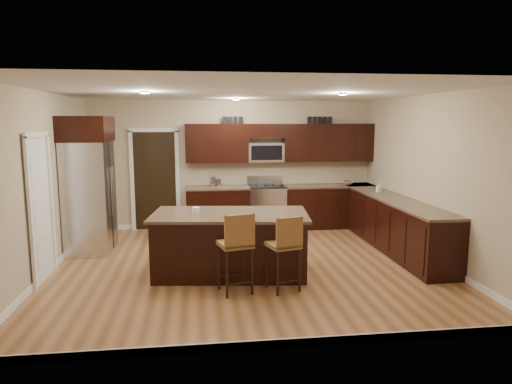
{
  "coord_description": "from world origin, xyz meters",
  "views": [
    {
      "loc": [
        -0.74,
        -6.96,
        2.25
      ],
      "look_at": [
        0.19,
        0.4,
        1.11
      ],
      "focal_mm": 32.0,
      "sensor_mm": 36.0,
      "label": 1
    }
  ],
  "objects": [
    {
      "name": "floor",
      "position": [
        0.0,
        0.0,
        0.0
      ],
      "size": [
        6.0,
        6.0,
        0.0
      ],
      "primitive_type": "plane",
      "color": "#97643B",
      "rests_on": "ground"
    },
    {
      "name": "ceiling",
      "position": [
        0.0,
        0.0,
        2.7
      ],
      "size": [
        6.0,
        6.0,
        0.0
      ],
      "primitive_type": "plane",
      "rotation": [
        3.14,
        0.0,
        0.0
      ],
      "color": "silver",
      "rests_on": "wall_back"
    },
    {
      "name": "wall_back",
      "position": [
        0.0,
        2.75,
        1.35
      ],
      "size": [
        6.0,
        0.0,
        6.0
      ],
      "primitive_type": "plane",
      "rotation": [
        1.57,
        0.0,
        0.0
      ],
      "color": "tan",
      "rests_on": "floor"
    },
    {
      "name": "wall_left",
      "position": [
        -3.0,
        0.0,
        1.35
      ],
      "size": [
        0.0,
        5.5,
        5.5
      ],
      "primitive_type": "plane",
      "rotation": [
        1.57,
        0.0,
        1.57
      ],
      "color": "tan",
      "rests_on": "floor"
    },
    {
      "name": "wall_right",
      "position": [
        3.0,
        0.0,
        1.35
      ],
      "size": [
        0.0,
        5.5,
        5.5
      ],
      "primitive_type": "plane",
      "rotation": [
        1.57,
        0.0,
        -1.57
      ],
      "color": "tan",
      "rests_on": "floor"
    },
    {
      "name": "base_cabinets",
      "position": [
        1.9,
        1.45,
        0.46
      ],
      "size": [
        4.02,
        3.96,
        0.92
      ],
      "color": "black",
      "rests_on": "floor"
    },
    {
      "name": "upper_cabinets",
      "position": [
        1.04,
        2.58,
        1.84
      ],
      "size": [
        4.0,
        0.33,
        0.8
      ],
      "color": "black",
      "rests_on": "wall_back"
    },
    {
      "name": "range",
      "position": [
        0.68,
        2.45,
        0.47
      ],
      "size": [
        0.76,
        0.64,
        1.11
      ],
      "color": "silver",
      "rests_on": "floor"
    },
    {
      "name": "microwave",
      "position": [
        0.68,
        2.6,
        1.62
      ],
      "size": [
        0.76,
        0.31,
        0.4
      ],
      "primitive_type": "cube",
      "color": "silver",
      "rests_on": "upper_cabinets"
    },
    {
      "name": "doorway",
      "position": [
        -1.65,
        2.73,
        1.03
      ],
      "size": [
        0.85,
        0.03,
        2.06
      ],
      "primitive_type": "cube",
      "color": "black",
      "rests_on": "floor"
    },
    {
      "name": "pantry_door",
      "position": [
        -2.98,
        -0.3,
        1.02
      ],
      "size": [
        0.03,
        0.8,
        2.04
      ],
      "primitive_type": "cube",
      "color": "white",
      "rests_on": "floor"
    },
    {
      "name": "letter_decor",
      "position": [
        0.9,
        2.58,
        2.29
      ],
      "size": [
        2.2,
        0.03,
        0.15
      ],
      "primitive_type": null,
      "color": "black",
      "rests_on": "upper_cabinets"
    },
    {
      "name": "island",
      "position": [
        -0.29,
        -0.36,
        0.43
      ],
      "size": [
        2.41,
        1.45,
        0.92
      ],
      "rotation": [
        0.0,
        0.0,
        -0.12
      ],
      "color": "black",
      "rests_on": "floor"
    },
    {
      "name": "stool_mid",
      "position": [
        -0.26,
        -1.2,
        0.68
      ],
      "size": [
        0.5,
        0.5,
        1.09
      ],
      "rotation": [
        0.0,
        0.0,
        0.25
      ],
      "color": "olive",
      "rests_on": "floor"
    },
    {
      "name": "stool_right",
      "position": [
        0.38,
        -1.2,
        0.64
      ],
      "size": [
        0.48,
        0.48,
        1.03
      ],
      "rotation": [
        0.0,
        0.0,
        0.31
      ],
      "color": "olive",
      "rests_on": "floor"
    },
    {
      "name": "refrigerator",
      "position": [
        -2.62,
        1.13,
        1.2
      ],
      "size": [
        0.79,
        1.02,
        2.35
      ],
      "color": "silver",
      "rests_on": "floor"
    },
    {
      "name": "floor_mat",
      "position": [
        1.01,
        1.94,
        0.01
      ],
      "size": [
        1.13,
        0.94,
        0.01
      ],
      "primitive_type": "cube",
      "rotation": [
        0.0,
        0.0,
        -0.36
      ],
      "color": "brown",
      "rests_on": "floor"
    },
    {
      "name": "fruit_bowl",
      "position": [
        2.44,
        2.45,
        0.95
      ],
      "size": [
        0.27,
        0.27,
        0.06
      ],
      "primitive_type": "imported",
      "rotation": [
        0.0,
        0.0,
        -0.06
      ],
      "color": "silver",
      "rests_on": "base_cabinets"
    },
    {
      "name": "soap_bottle",
      "position": [
        2.7,
        1.34,
        1.01
      ],
      "size": [
        0.1,
        0.1,
        0.18
      ],
      "primitive_type": "imported",
      "rotation": [
        0.0,
        0.0,
        0.23
      ],
      "color": "#B2B2B2",
      "rests_on": "base_cabinets"
    },
    {
      "name": "canister_tall",
      "position": [
        -0.45,
        2.45,
        1.03
      ],
      "size": [
        0.12,
        0.12,
        0.21
      ],
      "primitive_type": "cylinder",
      "color": "silver",
      "rests_on": "base_cabinets"
    },
    {
      "name": "canister_short",
      "position": [
        -0.33,
        2.45,
        1.0
      ],
      "size": [
        0.11,
        0.11,
        0.17
      ],
      "primitive_type": "cylinder",
      "color": "silver",
      "rests_on": "base_cabinets"
    },
    {
      "name": "island_jar",
      "position": [
        -0.79,
        -0.36,
        0.97
      ],
      "size": [
        0.1,
        0.1,
        0.1
      ],
      "primitive_type": "cylinder",
      "color": "white",
      "rests_on": "island"
    }
  ]
}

